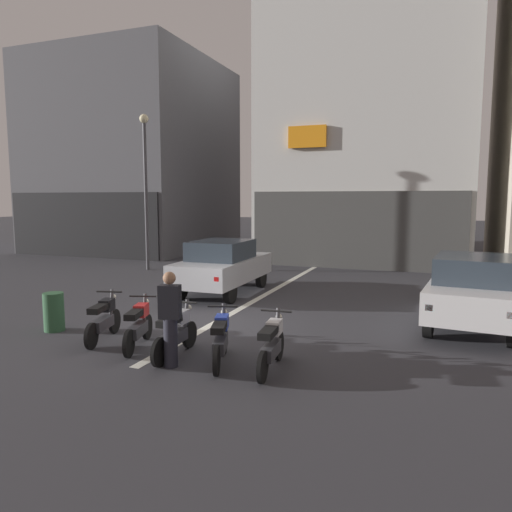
# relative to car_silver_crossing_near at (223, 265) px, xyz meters

# --- Properties ---
(ground_plane) EXTENTS (120.00, 120.00, 0.00)m
(ground_plane) POSITION_rel_car_silver_crossing_near_xyz_m (1.29, -3.51, -0.89)
(ground_plane) COLOR #333338
(lane_centre_line) EXTENTS (0.20, 18.00, 0.01)m
(lane_centre_line) POSITION_rel_car_silver_crossing_near_xyz_m (1.29, 2.49, -0.88)
(lane_centre_line) COLOR silver
(lane_centre_line) RESTS_ON ground
(building_corner_left) EXTENTS (9.11, 9.48, 10.49)m
(building_corner_left) POSITION_rel_car_silver_crossing_near_xyz_m (-10.33, 10.60, 4.35)
(building_corner_left) COLOR #56565B
(building_corner_left) RESTS_ON ground
(building_mid_block) EXTENTS (9.08, 8.21, 18.98)m
(building_mid_block) POSITION_rel_car_silver_crossing_near_xyz_m (2.91, 10.61, 8.59)
(building_mid_block) COLOR silver
(building_mid_block) RESTS_ON ground
(car_silver_crossing_near) EXTENTS (1.81, 4.12, 1.64)m
(car_silver_crossing_near) POSITION_rel_car_silver_crossing_near_xyz_m (0.00, 0.00, 0.00)
(car_silver_crossing_near) COLOR black
(car_silver_crossing_near) RESTS_ON ground
(car_white_parked_kerbside) EXTENTS (2.15, 4.25, 1.64)m
(car_white_parked_kerbside) POSITION_rel_car_silver_crossing_near_xyz_m (6.89, -1.60, 0.00)
(car_white_parked_kerbside) COLOR black
(car_white_parked_kerbside) RESTS_ON ground
(street_lamp) EXTENTS (0.36, 0.36, 6.22)m
(street_lamp) POSITION_rel_car_silver_crossing_near_xyz_m (-4.95, 3.43, 2.95)
(street_lamp) COLOR #47474C
(street_lamp) RESTS_ON ground
(motorcycle_black_row_leftmost) EXTENTS (0.61, 1.63, 0.98)m
(motorcycle_black_row_leftmost) POSITION_rel_car_silver_crossing_near_xyz_m (-0.24, -5.35, -0.43)
(motorcycle_black_row_leftmost) COLOR black
(motorcycle_black_row_leftmost) RESTS_ON ground
(motorcycle_red_row_left_mid) EXTENTS (0.64, 1.62, 0.98)m
(motorcycle_red_row_left_mid) POSITION_rel_car_silver_crossing_near_xyz_m (0.71, -5.50, -0.43)
(motorcycle_red_row_left_mid) COLOR black
(motorcycle_red_row_left_mid) RESTS_ON ground
(motorcycle_silver_row_centre) EXTENTS (0.55, 1.67, 0.98)m
(motorcycle_silver_row_centre) POSITION_rel_car_silver_crossing_near_xyz_m (1.66, -5.71, -0.43)
(motorcycle_silver_row_centre) COLOR black
(motorcycle_silver_row_centre) RESTS_ON ground
(motorcycle_blue_row_right_mid) EXTENTS (0.67, 1.61, 0.98)m
(motorcycle_blue_row_right_mid) POSITION_rel_car_silver_crossing_near_xyz_m (2.60, -5.76, -0.43)
(motorcycle_blue_row_right_mid) COLOR black
(motorcycle_blue_row_right_mid) RESTS_ON ground
(motorcycle_white_row_rightmost) EXTENTS (0.55, 1.67, 0.98)m
(motorcycle_white_row_rightmost) POSITION_rel_car_silver_crossing_near_xyz_m (3.55, -5.77, -0.43)
(motorcycle_white_row_rightmost) COLOR black
(motorcycle_white_row_rightmost) RESTS_ON ground
(person_by_motorcycles) EXTENTS (0.40, 0.29, 1.67)m
(person_by_motorcycles) POSITION_rel_car_silver_crossing_near_xyz_m (1.86, -6.22, -0.03)
(person_by_motorcycles) COLOR #23232D
(person_by_motorcycles) RESTS_ON ground
(trash_bin) EXTENTS (0.44, 0.44, 0.85)m
(trash_bin) POSITION_rel_car_silver_crossing_near_xyz_m (-1.73, -5.14, -0.46)
(trash_bin) COLOR #2D5938
(trash_bin) RESTS_ON ground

